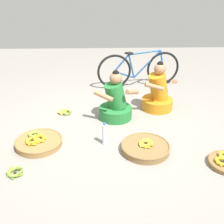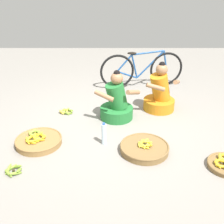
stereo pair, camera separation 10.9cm
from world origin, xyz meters
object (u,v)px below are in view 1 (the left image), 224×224
object	(u,v)px
loose_bananas_front_center	(15,172)
water_bottle	(105,134)
vendor_woman_front	(116,103)
vendor_woman_behind	(158,94)
banana_basket_near_bicycle	(39,142)
loose_bananas_front_right	(64,112)
bicycle_leaning	(139,69)
banana_basket_mid_left	(145,147)

from	to	relation	value
loose_bananas_front_center	water_bottle	size ratio (longest dim) A/B	0.71
loose_bananas_front_center	vendor_woman_front	bearing A→B (deg)	48.11
vendor_woman_behind	banana_basket_near_bicycle	xyz separation A→B (m)	(-1.79, -1.08, -0.21)
loose_bananas_front_right	water_bottle	xyz separation A→B (m)	(0.66, -0.92, 0.12)
banana_basket_near_bicycle	loose_bananas_front_center	size ratio (longest dim) A/B	2.75
loose_bananas_front_right	water_bottle	size ratio (longest dim) A/B	0.81
banana_basket_near_bicycle	loose_bananas_front_center	world-z (taller)	banana_basket_near_bicycle
bicycle_leaning	banana_basket_mid_left	world-z (taller)	bicycle_leaning
vendor_woman_front	banana_basket_mid_left	world-z (taller)	vendor_woman_front
banana_basket_mid_left	loose_bananas_front_center	bearing A→B (deg)	-164.96
bicycle_leaning	loose_bananas_front_right	distance (m)	1.86
vendor_woman_front	banana_basket_near_bicycle	world-z (taller)	vendor_woman_front
banana_basket_mid_left	loose_bananas_front_right	size ratio (longest dim) A/B	2.44
vendor_woman_front	banana_basket_near_bicycle	xyz separation A→B (m)	(-1.06, -0.77, -0.20)
bicycle_leaning	loose_bananas_front_right	xyz separation A→B (m)	(-1.37, -1.22, -0.33)
vendor_woman_behind	water_bottle	xyz separation A→B (m)	(-0.90, -1.07, -0.12)
vendor_woman_front	bicycle_leaning	size ratio (longest dim) A/B	0.47
vendor_woman_behind	loose_bananas_front_center	bearing A→B (deg)	-139.34
vendor_woman_front	loose_bananas_front_right	world-z (taller)	vendor_woman_front
vendor_woman_behind	banana_basket_near_bicycle	distance (m)	2.10
vendor_woman_front	bicycle_leaning	world-z (taller)	vendor_woman_front
loose_bananas_front_center	water_bottle	xyz separation A→B (m)	(1.03, 0.60, 0.12)
water_bottle	banana_basket_near_bicycle	bearing A→B (deg)	-179.39
bicycle_leaning	water_bottle	size ratio (longest dim) A/B	5.28
banana_basket_mid_left	loose_bananas_front_right	bearing A→B (deg)	137.13
banana_basket_near_bicycle	loose_bananas_front_right	distance (m)	0.96
vendor_woman_front	vendor_woman_behind	xyz separation A→B (m)	(0.72, 0.31, 0.02)
bicycle_leaning	water_bottle	bearing A→B (deg)	-108.29
banana_basket_mid_left	vendor_woman_front	bearing A→B (deg)	110.29
vendor_woman_front	vendor_woman_behind	size ratio (longest dim) A/B	0.95
vendor_woman_behind	loose_bananas_front_right	distance (m)	1.59
vendor_woman_behind	banana_basket_near_bicycle	world-z (taller)	vendor_woman_behind
bicycle_leaning	loose_bananas_front_center	distance (m)	3.27
loose_bananas_front_center	water_bottle	bearing A→B (deg)	30.05
vendor_woman_behind	water_bottle	distance (m)	1.40
vendor_woman_front	loose_bananas_front_right	xyz separation A→B (m)	(-0.84, 0.16, -0.22)
banana_basket_mid_left	loose_bananas_front_center	distance (m)	1.62
banana_basket_near_bicycle	loose_bananas_front_center	bearing A→B (deg)	-104.32
loose_bananas_front_center	banana_basket_mid_left	bearing A→B (deg)	15.04
vendor_woman_behind	bicycle_leaning	size ratio (longest dim) A/B	0.49
banana_basket_mid_left	water_bottle	world-z (taller)	water_bottle
vendor_woman_front	banana_basket_mid_left	size ratio (longest dim) A/B	1.25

